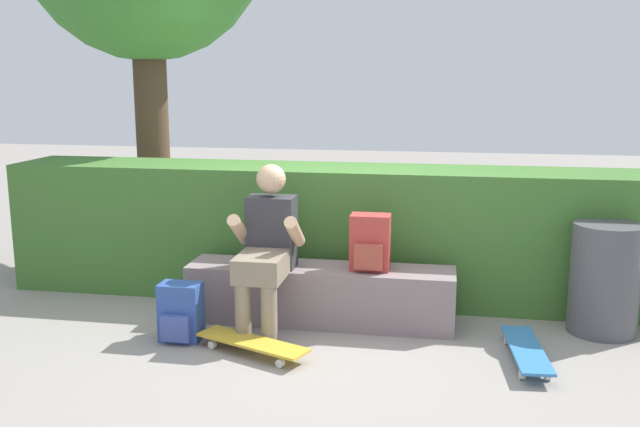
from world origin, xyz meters
TOP-DOWN VIEW (x-y plane):
  - ground_plane at (0.00, 0.00)m, footprint 24.00×24.00m
  - bench_main at (0.00, 0.28)m, footprint 1.95×0.42m
  - person_skater at (-0.34, 0.08)m, footprint 0.49×0.62m
  - skateboard_near_person at (-0.33, -0.39)m, footprint 0.81×0.50m
  - skateboard_beside_bench at (1.42, -0.20)m, footprint 0.26×0.81m
  - backpack_on_bench at (0.36, 0.27)m, footprint 0.28×0.23m
  - backpack_on_ground at (-0.88, -0.24)m, footprint 0.28×0.23m
  - hedge_row at (-0.01, 0.95)m, footprint 5.32×0.70m
  - trash_bin at (2.00, 0.43)m, footprint 0.47×0.47m

SIDE VIEW (x-z plane):
  - ground_plane at x=0.00m, z-range 0.00..0.00m
  - skateboard_near_person at x=-0.33m, z-range 0.03..0.12m
  - skateboard_beside_bench at x=1.42m, z-range 0.03..0.12m
  - backpack_on_ground at x=-0.88m, z-range -0.01..0.39m
  - bench_main at x=0.00m, z-range 0.00..0.42m
  - trash_bin at x=2.00m, z-range 0.00..0.78m
  - hedge_row at x=-0.01m, z-range 0.00..1.06m
  - backpack_on_bench at x=0.36m, z-range 0.41..0.81m
  - person_skater at x=-0.34m, z-range 0.04..1.21m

